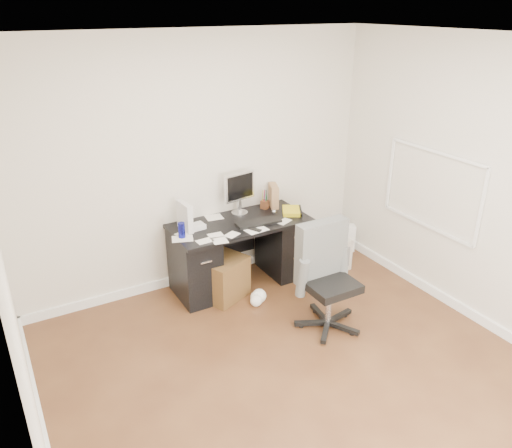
{
  "coord_description": "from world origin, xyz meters",
  "views": [
    {
      "loc": [
        -1.98,
        -2.71,
        2.91
      ],
      "look_at": [
        0.24,
        1.2,
        0.91
      ],
      "focal_mm": 35.0,
      "sensor_mm": 36.0,
      "label": 1
    }
  ],
  "objects": [
    {
      "name": "ground",
      "position": [
        0.0,
        0.0,
        0.0
      ],
      "size": [
        4.0,
        4.0,
        0.0
      ],
      "primitive_type": "plane",
      "color": "#482817",
      "rests_on": "ground"
    },
    {
      "name": "paper_remote",
      "position": [
        0.35,
        1.39,
        0.76
      ],
      "size": [
        0.25,
        0.21,
        0.02
      ],
      "primitive_type": null,
      "rotation": [
        0.0,
        0.0,
        0.11
      ],
      "color": "white",
      "rests_on": "desk"
    },
    {
      "name": "desk_printer",
      "position": [
        -0.22,
        1.82,
        0.09
      ],
      "size": [
        0.33,
        0.27,
        0.18
      ],
      "primitive_type": "cube",
      "rotation": [
        0.0,
        0.0,
        0.05
      ],
      "color": "slate",
      "rests_on": "ground"
    },
    {
      "name": "travel_mug",
      "position": [
        -0.39,
        1.6,
        0.83
      ],
      "size": [
        0.08,
        0.08,
        0.16
      ],
      "primitive_type": "cylinder",
      "rotation": [
        0.0,
        0.0,
        -0.09
      ],
      "color": "navy",
      "rests_on": "desk"
    },
    {
      "name": "lcd_monitor",
      "position": [
        0.4,
        1.86,
        0.99
      ],
      "size": [
        0.42,
        0.28,
        0.49
      ],
      "primitive_type": null,
      "rotation": [
        0.0,
        0.0,
        0.17
      ],
      "color": "silver",
      "rests_on": "desk"
    },
    {
      "name": "shopping_bag",
      "position": [
        1.82,
        1.71,
        0.17
      ],
      "size": [
        0.3,
        0.27,
        0.34
      ],
      "primitive_type": "cube",
      "rotation": [
        0.0,
        0.0,
        -0.41
      ],
      "color": "white",
      "rests_on": "ground"
    },
    {
      "name": "keyboard",
      "position": [
        0.45,
        1.51,
        0.76
      ],
      "size": [
        0.5,
        0.2,
        0.03
      ],
      "primitive_type": "cube",
      "rotation": [
        0.0,
        0.0,
        -0.06
      ],
      "color": "black",
      "rests_on": "desk"
    },
    {
      "name": "pc_tower",
      "position": [
        1.5,
        1.46,
        0.19
      ],
      "size": [
        0.17,
        0.38,
        0.38
      ],
      "primitive_type": "cube",
      "rotation": [
        0.0,
        0.0,
        -0.01
      ],
      "color": "#A9A599",
      "rests_on": "ground"
    },
    {
      "name": "white_binder",
      "position": [
        -0.29,
        1.75,
        0.9
      ],
      "size": [
        0.14,
        0.27,
        0.3
      ],
      "primitive_type": "cube",
      "rotation": [
        0.0,
        0.0,
        0.08
      ],
      "color": "silver",
      "rests_on": "desk"
    },
    {
      "name": "computer_mouse",
      "position": [
        0.73,
        1.66,
        0.78
      ],
      "size": [
        0.06,
        0.06,
        0.05
      ],
      "primitive_type": "sphere",
      "rotation": [
        0.0,
        0.0,
        -0.17
      ],
      "color": "silver",
      "rests_on": "desk"
    },
    {
      "name": "magazine_file",
      "position": [
        0.85,
        1.86,
        0.88
      ],
      "size": [
        0.19,
        0.25,
        0.26
      ],
      "primitive_type": "cube",
      "rotation": [
        0.0,
        0.0,
        -0.37
      ],
      "color": "olive",
      "rests_on": "desk"
    },
    {
      "name": "pen_cup",
      "position": [
        0.73,
        1.85,
        0.86
      ],
      "size": [
        0.12,
        0.12,
        0.23
      ],
      "primitive_type": null,
      "rotation": [
        0.0,
        0.0,
        0.38
      ],
      "color": "#5E301A",
      "rests_on": "desk"
    },
    {
      "name": "room_shell",
      "position": [
        0.03,
        0.03,
        1.66
      ],
      "size": [
        4.02,
        4.02,
        2.71
      ],
      "color": "silver",
      "rests_on": "ground"
    },
    {
      "name": "loose_papers",
      "position": [
        0.1,
        1.6,
        0.75
      ],
      "size": [
        1.1,
        0.6,
        0.0
      ],
      "primitive_type": null,
      "color": "white",
      "rests_on": "desk"
    },
    {
      "name": "wicker_basket",
      "position": [
        -0.01,
        1.51,
        0.23
      ],
      "size": [
        0.6,
        0.6,
        0.46
      ],
      "primitive_type": "cube",
      "rotation": [
        0.0,
        0.0,
        0.4
      ],
      "color": "#4F3417",
      "rests_on": "ground"
    },
    {
      "name": "yellow_book",
      "position": [
        0.93,
        1.59,
        0.77
      ],
      "size": [
        0.31,
        0.33,
        0.05
      ],
      "primitive_type": "cube",
      "rotation": [
        0.0,
        0.0,
        -0.52
      ],
      "color": "yellow",
      "rests_on": "desk"
    },
    {
      "name": "office_chair",
      "position": [
        0.65,
        0.49,
        0.53
      ],
      "size": [
        0.6,
        0.6,
        1.06
      ],
      "primitive_type": null,
      "rotation": [
        0.0,
        0.0,
        -0.0
      ],
      "color": "#535553",
      "rests_on": "ground"
    },
    {
      "name": "desk",
      "position": [
        0.3,
        1.65,
        0.4
      ],
      "size": [
        1.5,
        0.7,
        0.75
      ],
      "color": "black",
      "rests_on": "ground"
    }
  ]
}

